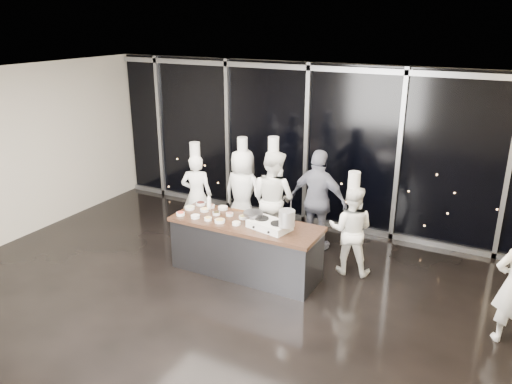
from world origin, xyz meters
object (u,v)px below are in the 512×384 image
chef_right (351,229)px  demo_counter (246,248)px  chef_left (243,192)px  chef_center (273,198)px  stove (270,225)px  frying_pan (253,213)px  guest (318,201)px  chef_far_left (197,194)px  stock_pot (287,218)px

chef_right → demo_counter: bearing=19.8°
chef_left → chef_center: bearing=170.4°
stove → frying_pan: 0.36m
demo_counter → chef_left: chef_left is taller
demo_counter → guest: guest is taller
frying_pan → chef_right: (1.37, 0.80, -0.30)m
frying_pan → chef_left: size_ratio=0.29×
chef_far_left → chef_center: bearing=167.0°
demo_counter → stove: bearing=-6.0°
stock_pot → chef_right: bearing=53.0°
guest → chef_right: size_ratio=1.07×
demo_counter → chef_far_left: chef_far_left is taller
demo_counter → chef_left: 1.61m
chef_far_left → chef_left: (0.77, 0.42, 0.03)m
chef_left → chef_center: size_ratio=0.94×
demo_counter → chef_left: size_ratio=1.28×
demo_counter → chef_center: (-0.08, 1.16, 0.46)m
demo_counter → stock_pot: size_ratio=10.06×
frying_pan → chef_far_left: bearing=165.1°
chef_far_left → chef_center: size_ratio=0.89×
stove → chef_left: size_ratio=0.37×
chef_far_left → chef_right: 3.05m
stove → chef_right: bearing=53.4°
chef_far_left → frying_pan: bearing=130.1°
chef_far_left → guest: size_ratio=0.99×
chef_center → chef_right: (1.56, -0.33, -0.16)m
stock_pot → chef_left: bearing=137.1°
chef_center → chef_far_left: bearing=20.4°
chef_right → chef_center: bearing=-21.2°
guest → chef_center: bearing=23.4°
stock_pot → chef_left: 2.16m
stove → chef_far_left: chef_far_left is taller
stove → chef_right: (1.03, 0.88, -0.20)m
chef_left → guest: chef_left is taller
demo_counter → stove: size_ratio=3.44×
demo_counter → chef_far_left: bearing=149.5°
chef_right → guest: bearing=-45.1°
chef_far_left → guest: bearing=169.8°
chef_far_left → chef_right: chef_far_left is taller
chef_left → guest: size_ratio=1.04×
frying_pan → chef_right: bearing=43.5°
stove → frying_pan: (-0.33, 0.07, 0.10)m
stove → frying_pan: bearing=-179.4°
chef_center → chef_right: bearing=179.7°
chef_far_left → chef_center: chef_center is taller
demo_counter → chef_far_left: (-1.57, 0.92, 0.37)m
stock_pot → stove: bearing=167.5°
demo_counter → frying_pan: size_ratio=4.40×
guest → chef_right: bearing=150.9°
stove → chef_right: size_ratio=0.41×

